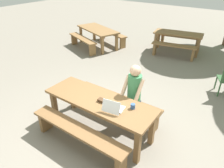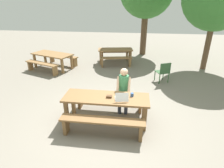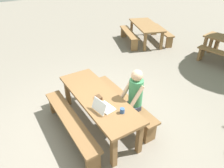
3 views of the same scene
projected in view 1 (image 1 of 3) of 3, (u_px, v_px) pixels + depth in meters
name	position (u px, v px, depth m)	size (l,w,h in m)	color
ground_plane	(100.00, 130.00, 4.22)	(30.00, 30.00, 0.00)	gray
picnic_table_front	(99.00, 104.00, 3.91)	(2.16, 0.73, 0.73)	brown
bench_near	(78.00, 134.00, 3.62)	(1.98, 0.30, 0.46)	brown
bench_far	(117.00, 101.00, 4.47)	(1.98, 0.30, 0.46)	brown
laptop	(113.00, 107.00, 3.56)	(0.36, 0.34, 0.22)	white
small_pouch	(102.00, 100.00, 3.79)	(0.13, 0.10, 0.05)	#4C331E
coffee_mug	(133.00, 106.00, 3.60)	(0.08, 0.08, 0.09)	#335693
person_seated	(133.00, 92.00, 4.04)	(0.37, 0.39, 1.30)	#333847
picnic_table_mid	(178.00, 36.00, 7.68)	(1.79, 0.95, 0.73)	olive
bench_mid_south	(174.00, 48.00, 7.35)	(1.56, 0.56, 0.47)	olive
bench_mid_north	(180.00, 39.00, 8.27)	(1.56, 0.56, 0.47)	olive
picnic_table_rear	(98.00, 31.00, 8.25)	(2.06, 1.44, 0.71)	olive
bench_rear_south	(83.00, 41.00, 8.05)	(1.70, 0.87, 0.46)	olive
bench_rear_north	(112.00, 35.00, 8.72)	(1.70, 0.87, 0.46)	olive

